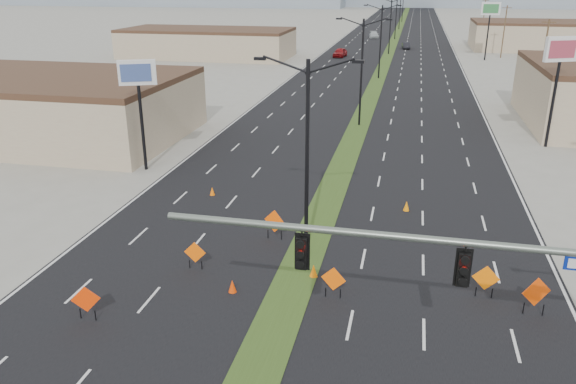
% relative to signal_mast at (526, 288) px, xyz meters
% --- Properties ---
extents(road_surface, '(25.00, 400.00, 0.02)m').
position_rel_signal_mast_xyz_m(road_surface, '(-8.56, 98.00, -4.79)').
color(road_surface, black).
rests_on(road_surface, ground).
extents(median_strip, '(2.00, 400.00, 0.04)m').
position_rel_signal_mast_xyz_m(median_strip, '(-8.56, 98.00, -4.79)').
color(median_strip, '#334819').
rests_on(median_strip, ground).
extents(building_sw_far, '(30.00, 14.00, 4.50)m').
position_rel_signal_mast_xyz_m(building_sw_far, '(-40.56, 83.00, -2.54)').
color(building_sw_far, tan).
rests_on(building_sw_far, ground).
extents(signal_mast, '(16.30, 0.60, 8.00)m').
position_rel_signal_mast_xyz_m(signal_mast, '(0.00, 0.00, 0.00)').
color(signal_mast, slate).
rests_on(signal_mast, ground).
extents(streetlight_0, '(5.15, 0.24, 10.02)m').
position_rel_signal_mast_xyz_m(streetlight_0, '(-8.56, 10.00, 0.63)').
color(streetlight_0, black).
rests_on(streetlight_0, ground).
extents(streetlight_1, '(5.15, 0.24, 10.02)m').
position_rel_signal_mast_xyz_m(streetlight_1, '(-8.56, 38.00, 0.63)').
color(streetlight_1, black).
rests_on(streetlight_1, ground).
extents(streetlight_2, '(5.15, 0.24, 10.02)m').
position_rel_signal_mast_xyz_m(streetlight_2, '(-8.56, 66.00, 0.63)').
color(streetlight_2, black).
rests_on(streetlight_2, ground).
extents(streetlight_3, '(5.15, 0.24, 10.02)m').
position_rel_signal_mast_xyz_m(streetlight_3, '(-8.56, 94.00, 0.63)').
color(streetlight_3, black).
rests_on(streetlight_3, ground).
extents(streetlight_4, '(5.15, 0.24, 10.02)m').
position_rel_signal_mast_xyz_m(streetlight_4, '(-8.56, 122.00, 0.63)').
color(streetlight_4, black).
rests_on(streetlight_4, ground).
extents(streetlight_5, '(5.15, 0.24, 10.02)m').
position_rel_signal_mast_xyz_m(streetlight_5, '(-8.56, 150.00, 0.63)').
color(streetlight_5, black).
rests_on(streetlight_5, ground).
extents(streetlight_6, '(5.15, 0.24, 10.02)m').
position_rel_signal_mast_xyz_m(streetlight_6, '(-8.56, 178.00, 0.63)').
color(streetlight_6, black).
rests_on(streetlight_6, ground).
extents(utility_pole_1, '(1.60, 0.20, 9.00)m').
position_rel_signal_mast_xyz_m(utility_pole_1, '(11.44, 58.00, -0.12)').
color(utility_pole_1, '#4C3823').
rests_on(utility_pole_1, ground).
extents(utility_pole_2, '(1.60, 0.20, 9.00)m').
position_rel_signal_mast_xyz_m(utility_pole_2, '(11.44, 93.00, -0.12)').
color(utility_pole_2, '#4C3823').
rests_on(utility_pole_2, ground).
extents(utility_pole_3, '(1.60, 0.20, 9.00)m').
position_rel_signal_mast_xyz_m(utility_pole_3, '(11.44, 128.00, -0.12)').
color(utility_pole_3, '#4C3823').
rests_on(utility_pole_3, ground).
extents(car_left, '(2.42, 4.85, 1.59)m').
position_rel_signal_mast_xyz_m(car_left, '(-16.98, 87.85, -4.00)').
color(car_left, maroon).
rests_on(car_left, ground).
extents(car_mid, '(1.85, 4.05, 1.29)m').
position_rel_signal_mast_xyz_m(car_mid, '(-5.58, 103.23, -4.15)').
color(car_mid, black).
rests_on(car_mid, ground).
extents(car_far, '(2.70, 5.23, 1.45)m').
position_rel_signal_mast_xyz_m(car_far, '(-13.54, 123.87, -4.07)').
color(car_far, '#B8BFC2').
rests_on(car_far, ground).
extents(construction_sign_0, '(1.12, 0.47, 1.59)m').
position_rel_signal_mast_xyz_m(construction_sign_0, '(-16.38, 2.04, -3.86)').
color(construction_sign_0, '#F33605').
rests_on(construction_sign_0, ground).
extents(construction_sign_1, '(1.09, 0.09, 1.46)m').
position_rel_signal_mast_xyz_m(construction_sign_1, '(-13.57, 7.19, -3.94)').
color(construction_sign_1, '#FF5C05').
rests_on(construction_sign_1, ground).
extents(construction_sign_2, '(1.24, 0.47, 1.73)m').
position_rel_signal_mast_xyz_m(construction_sign_2, '(-10.56, 11.31, -3.77)').
color(construction_sign_2, '#FF5205').
rests_on(construction_sign_2, ground).
extents(construction_sign_3, '(1.14, 0.24, 1.53)m').
position_rel_signal_mast_xyz_m(construction_sign_3, '(-6.56, 5.99, -3.90)').
color(construction_sign_3, '#FF5905').
rests_on(construction_sign_3, ground).
extents(construction_sign_4, '(1.25, 0.58, 1.80)m').
position_rel_signal_mast_xyz_m(construction_sign_4, '(1.99, 6.46, -3.73)').
color(construction_sign_4, '#DD3D04').
rests_on(construction_sign_4, ground).
extents(construction_sign_5, '(1.20, 0.11, 1.59)m').
position_rel_signal_mast_xyz_m(construction_sign_5, '(0.08, 7.48, -3.86)').
color(construction_sign_5, '#FF6F05').
rests_on(construction_sign_5, ground).
extents(cone_0, '(0.41, 0.41, 0.64)m').
position_rel_signal_mast_xyz_m(cone_0, '(-11.12, 5.46, -4.47)').
color(cone_0, '#E83A04').
rests_on(cone_0, ground).
extents(cone_1, '(0.51, 0.51, 0.66)m').
position_rel_signal_mast_xyz_m(cone_1, '(-7.73, 7.63, -4.46)').
color(cone_1, orange).
rests_on(cone_1, ground).
extents(cone_2, '(0.40, 0.40, 0.63)m').
position_rel_signal_mast_xyz_m(cone_2, '(-3.56, 16.99, -4.48)').
color(cone_2, orange).
rests_on(cone_2, ground).
extents(cone_3, '(0.46, 0.46, 0.58)m').
position_rel_signal_mast_xyz_m(cone_3, '(-16.18, 16.92, -4.50)').
color(cone_3, '#FF6905').
rests_on(cone_3, ground).
extents(pole_sign_west, '(2.55, 1.40, 8.11)m').
position_rel_signal_mast_xyz_m(pole_sign_west, '(-22.88, 20.98, 1.74)').
color(pole_sign_west, black).
rests_on(pole_sign_west, ground).
extents(pole_sign_east_near, '(2.85, 1.57, 9.13)m').
position_rel_signal_mast_xyz_m(pole_sign_east_near, '(7.76, 33.94, 2.64)').
color(pole_sign_east_near, black).
rests_on(pole_sign_east_near, ground).
extents(pole_sign_east_far, '(3.16, 0.47, 9.66)m').
position_rel_signal_mast_xyz_m(pole_sign_east_far, '(8.31, 89.19, 3.10)').
color(pole_sign_east_far, black).
rests_on(pole_sign_east_far, ground).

